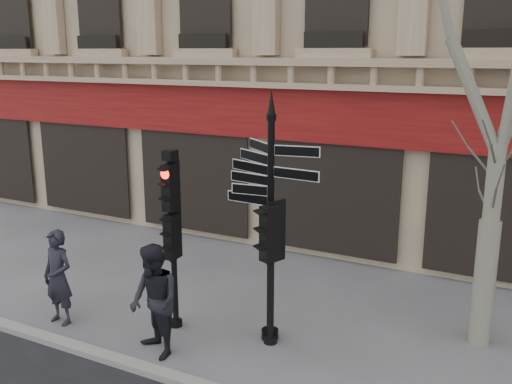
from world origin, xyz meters
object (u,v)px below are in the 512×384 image
(pedestrian_b, at_px, (154,301))
(traffic_signal_main, at_px, (172,218))
(pedestrian_a, at_px, (58,277))
(traffic_signal_secondary, at_px, (271,248))
(fingerpost, at_px, (271,177))

(pedestrian_b, bearing_deg, traffic_signal_main, 134.59)
(pedestrian_a, xyz_separation_m, pedestrian_b, (2.36, -0.14, 0.06))
(traffic_signal_main, relative_size, pedestrian_a, 1.83)
(traffic_signal_main, height_order, traffic_signal_secondary, traffic_signal_main)
(pedestrian_b, bearing_deg, pedestrian_a, -155.37)
(traffic_signal_secondary, bearing_deg, pedestrian_a, -143.80)
(pedestrian_a, bearing_deg, traffic_signal_main, 26.76)
(pedestrian_b, bearing_deg, fingerpost, 71.19)
(traffic_signal_secondary, bearing_deg, fingerpost, 140.37)
(traffic_signal_secondary, bearing_deg, traffic_signal_main, -152.30)
(traffic_signal_secondary, distance_m, pedestrian_a, 4.19)
(traffic_signal_secondary, height_order, pedestrian_a, traffic_signal_secondary)
(traffic_signal_main, bearing_deg, traffic_signal_secondary, 6.09)
(traffic_signal_main, xyz_separation_m, pedestrian_b, (0.31, -1.02, -1.16))
(traffic_signal_secondary, height_order, pedestrian_b, traffic_signal_secondary)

